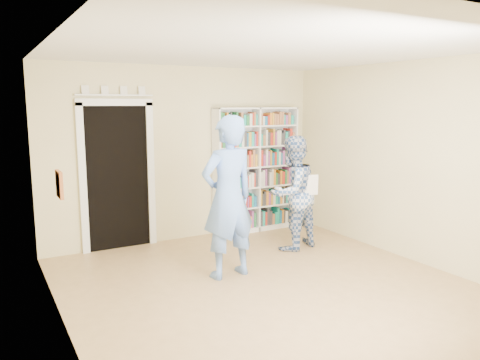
{
  "coord_description": "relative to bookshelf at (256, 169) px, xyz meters",
  "views": [
    {
      "loc": [
        -2.86,
        -4.28,
        2.13
      ],
      "look_at": [
        0.06,
        0.9,
        1.16
      ],
      "focal_mm": 35.0,
      "sensor_mm": 36.0,
      "label": 1
    }
  ],
  "objects": [
    {
      "name": "doorway",
      "position": [
        -2.28,
        0.13,
        0.13
      ],
      "size": [
        1.1,
        0.08,
        2.43
      ],
      "color": "black",
      "rests_on": "floor"
    },
    {
      "name": "ceiling",
      "position": [
        -1.18,
        -2.34,
        1.66
      ],
      "size": [
        5.0,
        5.0,
        0.0
      ],
      "primitive_type": "plane",
      "rotation": [
        3.14,
        0.0,
        0.0
      ],
      "color": "white",
      "rests_on": "wall_back"
    },
    {
      "name": "wall_back",
      "position": [
        -1.18,
        0.16,
        0.31
      ],
      "size": [
        4.5,
        0.0,
        4.5
      ],
      "primitive_type": "plane",
      "rotation": [
        1.57,
        0.0,
        0.0
      ],
      "color": "beige",
      "rests_on": "floor"
    },
    {
      "name": "man_blue",
      "position": [
        -1.42,
        -1.68,
        -0.05
      ],
      "size": [
        0.77,
        0.54,
        2.0
      ],
      "primitive_type": "imported",
      "rotation": [
        0.0,
        0.0,
        3.24
      ],
      "color": "#6590E2",
      "rests_on": "floor"
    },
    {
      "name": "bookshelf",
      "position": [
        0.0,
        0.0,
        0.0
      ],
      "size": [
        1.5,
        0.28,
        2.07
      ],
      "rotation": [
        0.0,
        0.0,
        0.05
      ],
      "color": "white",
      "rests_on": "floor"
    },
    {
      "name": "wall_right",
      "position": [
        1.07,
        -2.34,
        0.31
      ],
      "size": [
        0.0,
        5.0,
        5.0
      ],
      "primitive_type": "plane",
      "rotation": [
        1.57,
        0.0,
        -1.57
      ],
      "color": "beige",
      "rests_on": "floor"
    },
    {
      "name": "floor",
      "position": [
        -1.18,
        -2.34,
        -1.04
      ],
      "size": [
        5.0,
        5.0,
        0.0
      ],
      "primitive_type": "plane",
      "color": "#9E7A4C",
      "rests_on": "ground"
    },
    {
      "name": "wall_art",
      "position": [
        -3.41,
        -2.14,
        0.36
      ],
      "size": [
        0.03,
        0.25,
        0.25
      ],
      "primitive_type": "cube",
      "color": "brown",
      "rests_on": "wall_left"
    },
    {
      "name": "paper_sheet",
      "position": [
        0.08,
        -1.4,
        -0.06
      ],
      "size": [
        0.2,
        0.04,
        0.29
      ],
      "primitive_type": "cube",
      "rotation": [
        0.0,
        0.0,
        -0.17
      ],
      "color": "white",
      "rests_on": "man_plaid"
    },
    {
      "name": "wall_left",
      "position": [
        -3.43,
        -2.34,
        0.31
      ],
      "size": [
        0.0,
        5.0,
        5.0
      ],
      "primitive_type": "plane",
      "rotation": [
        1.57,
        0.0,
        1.57
      ],
      "color": "beige",
      "rests_on": "floor"
    },
    {
      "name": "man_plaid",
      "position": [
        -0.07,
        -1.15,
        -0.21
      ],
      "size": [
        0.94,
        0.81,
        1.67
      ],
      "primitive_type": "imported",
      "rotation": [
        0.0,
        0.0,
        3.38
      ],
      "color": "#2F5292",
      "rests_on": "floor"
    }
  ]
}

